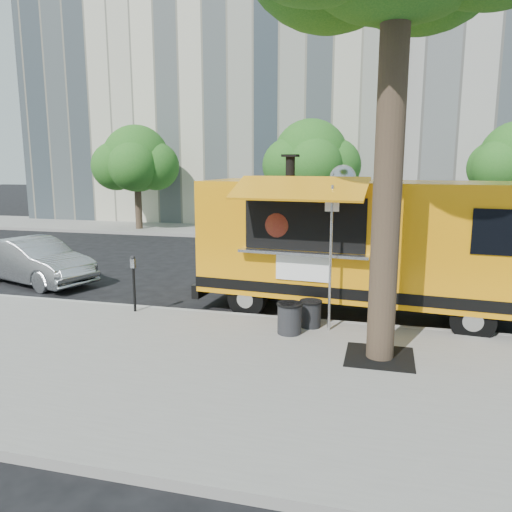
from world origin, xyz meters
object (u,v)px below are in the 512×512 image
at_px(sign_post, 331,250).
at_px(trash_bin_right, 311,313).
at_px(food_truck, 356,242).
at_px(parking_meter, 134,277).
at_px(sedan, 35,261).
at_px(far_tree_a, 136,159).
at_px(far_tree_b, 311,157).
at_px(trash_bin_left, 289,317).

height_order(sign_post, trash_bin_right, sign_post).
distance_m(food_truck, trash_bin_right, 2.21).
bearing_deg(parking_meter, sedan, 152.85).
bearing_deg(sedan, far_tree_a, 30.54).
bearing_deg(sign_post, food_truck, 76.52).
relative_size(far_tree_b, parking_meter, 4.12).
bearing_deg(far_tree_b, trash_bin_right, -81.34).
height_order(far_tree_a, trash_bin_right, far_tree_a).
distance_m(parking_meter, trash_bin_left, 3.87).
xyz_separation_m(parking_meter, trash_bin_right, (4.15, -0.07, -0.53)).
bearing_deg(trash_bin_right, far_tree_b, 98.66).
bearing_deg(sign_post, sedan, 164.48).
height_order(sign_post, sedan, sign_post).
bearing_deg(food_truck, parking_meter, -157.87).
xyz_separation_m(far_tree_b, sedan, (-6.53, -11.73, -3.15)).
relative_size(far_tree_a, parking_meter, 4.01).
height_order(far_tree_b, sign_post, far_tree_b).
bearing_deg(food_truck, far_tree_b, 108.39).
xyz_separation_m(sedan, trash_bin_right, (8.68, -2.39, -0.23)).
bearing_deg(sign_post, parking_meter, 177.48).
bearing_deg(trash_bin_right, food_truck, 62.93).
height_order(far_tree_a, parking_meter, far_tree_a).
height_order(sign_post, trash_bin_left, sign_post).
relative_size(food_truck, trash_bin_left, 12.15).
bearing_deg(sedan, trash_bin_left, -91.10).
bearing_deg(far_tree_a, parking_meter, -62.85).
bearing_deg(sign_post, far_tree_a, 129.83).
bearing_deg(parking_meter, trash_bin_left, -8.94).
bearing_deg(far_tree_a, sedan, -77.68).
relative_size(parking_meter, sedan, 0.32).
relative_size(food_truck, trash_bin_right, 13.58).
height_order(sign_post, food_truck, food_truck).
distance_m(far_tree_b, food_truck, 13.04).
distance_m(sign_post, trash_bin_left, 1.61).
bearing_deg(far_tree_b, sign_post, -79.85).
height_order(far_tree_a, trash_bin_left, far_tree_a).
bearing_deg(sign_post, trash_bin_left, -152.37).
distance_m(trash_bin_left, trash_bin_right, 0.64).
bearing_deg(trash_bin_right, parking_meter, 179.05).
distance_m(far_tree_a, far_tree_b, 9.01).
bearing_deg(trash_bin_right, far_tree_a, 129.10).
xyz_separation_m(far_tree_a, parking_meter, (7.00, -13.65, -2.79)).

